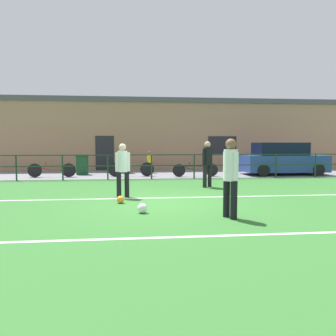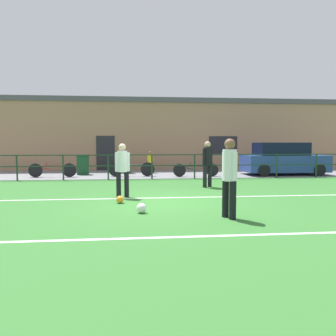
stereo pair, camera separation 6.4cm
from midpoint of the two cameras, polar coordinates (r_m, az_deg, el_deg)
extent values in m
cube|color=#33702D|center=(9.30, -0.96, -6.15)|extent=(60.00, 44.00, 0.04)
cube|color=white|center=(10.09, -1.37, -5.20)|extent=(36.00, 0.11, 0.00)
cube|color=white|center=(6.00, 2.02, -11.88)|extent=(36.00, 0.11, 0.00)
cube|color=slate|center=(17.71, -3.42, -1.03)|extent=(48.00, 5.00, 0.02)
cylinder|color=#193823|center=(16.01, -24.96, 0.02)|extent=(0.07, 0.07, 1.15)
cylinder|color=#193823|center=(15.48, -17.94, 0.08)|extent=(0.07, 0.07, 1.15)
cylinder|color=#193823|center=(15.20, -10.54, 0.14)|extent=(0.07, 0.07, 1.15)
cylinder|color=#193823|center=(15.17, -2.99, 0.20)|extent=(0.07, 0.07, 1.15)
cylinder|color=#193823|center=(15.41, 4.45, 0.26)|extent=(0.07, 0.07, 1.15)
cylinder|color=#193823|center=(15.90, 11.56, 0.31)|extent=(0.07, 0.07, 1.15)
cylinder|color=#193823|center=(16.61, 18.15, 0.35)|extent=(0.07, 0.07, 1.15)
cylinder|color=#193823|center=(17.53, 24.12, 0.39)|extent=(0.07, 0.07, 1.15)
cube|color=#193823|center=(15.14, -3.00, 2.29)|extent=(36.00, 0.04, 0.04)
cube|color=#193823|center=(15.17, -2.99, 0.42)|extent=(36.00, 0.04, 0.04)
cube|color=#A37A5B|center=(21.33, -3.92, 5.44)|extent=(28.00, 2.40, 4.15)
cube|color=#232328|center=(20.18, -11.01, 2.52)|extent=(1.10, 0.04, 2.10)
cube|color=#232328|center=(20.84, 9.32, 3.95)|extent=(1.80, 0.04, 1.10)
cube|color=#4C4C51|center=(21.49, -3.95, 11.39)|extent=(28.00, 2.56, 0.30)
cylinder|color=black|center=(12.62, 7.10, -1.41)|extent=(0.15, 0.15, 0.83)
cylinder|color=black|center=(12.44, 6.25, -1.49)|extent=(0.15, 0.15, 0.83)
cylinder|color=black|center=(12.48, 6.71, 1.99)|extent=(0.30, 0.30, 0.68)
sphere|color=tan|center=(12.47, 6.73, 4.09)|extent=(0.23, 0.23, 0.23)
cylinder|color=black|center=(12.61, 7.31, 1.92)|extent=(0.11, 0.11, 0.61)
cylinder|color=black|center=(12.35, 6.10, 1.88)|extent=(0.11, 0.11, 0.61)
cylinder|color=black|center=(7.58, 9.89, -5.25)|extent=(0.15, 0.15, 0.84)
cylinder|color=black|center=(7.38, 11.11, -5.54)|extent=(0.15, 0.15, 0.84)
cylinder|color=white|center=(7.39, 10.57, 0.50)|extent=(0.31, 0.31, 0.70)
sphere|color=brown|center=(7.37, 10.62, 4.12)|extent=(0.24, 0.24, 0.24)
cylinder|color=white|center=(7.54, 9.70, 0.44)|extent=(0.11, 0.11, 0.62)
cylinder|color=white|center=(7.24, 11.47, 0.25)|extent=(0.11, 0.11, 0.62)
cylinder|color=black|center=(10.23, -8.70, -2.89)|extent=(0.14, 0.14, 0.79)
cylinder|color=black|center=(10.25, -7.33, -2.86)|extent=(0.14, 0.14, 0.79)
cylinder|color=white|center=(10.18, -8.06, 1.14)|extent=(0.29, 0.29, 0.65)
sphere|color=beige|center=(10.16, -8.09, 3.60)|extent=(0.22, 0.22, 0.22)
cylinder|color=white|center=(10.16, -9.05, 1.03)|extent=(0.10, 0.10, 0.58)
cylinder|color=white|center=(10.19, -7.07, 1.06)|extent=(0.10, 0.10, 0.58)
sphere|color=orange|center=(9.28, -8.45, -5.44)|extent=(0.21, 0.21, 0.21)
sphere|color=white|center=(7.95, -4.71, -6.97)|extent=(0.24, 0.24, 0.24)
cylinder|color=#232D4C|center=(18.21, -3.03, 0.04)|extent=(0.10, 0.10, 0.56)
cylinder|color=#232D4C|center=(18.16, -3.55, 0.03)|extent=(0.10, 0.10, 0.56)
cylinder|color=gold|center=(18.15, -3.30, 1.66)|extent=(0.21, 0.21, 0.47)
sphere|color=brown|center=(18.14, -3.30, 2.65)|extent=(0.16, 0.16, 0.16)
cylinder|color=gold|center=(18.19, -2.92, 1.63)|extent=(0.07, 0.07, 0.42)
cylinder|color=gold|center=(18.11, -3.68, 1.61)|extent=(0.07, 0.07, 0.42)
cube|color=#28428E|center=(18.23, 19.30, 0.79)|extent=(4.25, 1.82, 0.86)
cube|color=black|center=(18.11, 18.75, 3.17)|extent=(2.55, 1.53, 0.65)
cylinder|color=black|center=(16.87, 16.11, -0.41)|extent=(0.60, 0.18, 0.60)
cylinder|color=black|center=(18.16, 24.58, -0.31)|extent=(0.60, 0.18, 0.60)
cylinder|color=black|center=(18.49, 14.06, 0.04)|extent=(0.60, 0.18, 0.60)
cylinder|color=black|center=(19.68, 21.99, 0.11)|extent=(0.60, 0.18, 0.60)
cylinder|color=black|center=(16.39, -9.27, -0.26)|extent=(0.70, 0.04, 0.70)
cylinder|color=black|center=(16.38, -3.76, -0.22)|extent=(0.70, 0.04, 0.70)
cube|color=#4C5156|center=(16.35, -6.53, 0.55)|extent=(1.23, 0.04, 0.04)
cube|color=#4C5156|center=(16.36, -7.90, 0.14)|extent=(0.76, 0.03, 0.25)
cylinder|color=#4C5156|center=(16.35, -7.49, 0.89)|extent=(0.03, 0.03, 0.20)
cylinder|color=#4C5156|center=(16.36, -3.77, 0.82)|extent=(0.03, 0.03, 0.28)
cylinder|color=black|center=(16.10, 1.80, -0.41)|extent=(0.63, 0.04, 0.63)
cylinder|color=black|center=(16.41, 7.48, -0.35)|extent=(0.63, 0.04, 0.63)
cube|color=black|center=(16.22, 4.67, 0.34)|extent=(1.28, 0.04, 0.04)
cube|color=black|center=(16.16, 3.24, -0.03)|extent=(0.80, 0.03, 0.23)
cylinder|color=black|center=(16.16, 3.68, 0.68)|extent=(0.03, 0.03, 0.20)
cylinder|color=black|center=(16.39, 7.49, 0.60)|extent=(0.03, 0.03, 0.28)
cylinder|color=black|center=(17.04, -22.24, -0.40)|extent=(0.67, 0.04, 0.67)
cylinder|color=black|center=(16.66, -16.95, -0.37)|extent=(0.67, 0.04, 0.67)
cube|color=maroon|center=(16.82, -19.64, 0.36)|extent=(1.25, 0.04, 0.04)
cube|color=maroon|center=(16.92, -20.95, -0.03)|extent=(0.78, 0.03, 0.24)
cylinder|color=maroon|center=(16.88, -20.58, 0.68)|extent=(0.03, 0.03, 0.20)
cylinder|color=maroon|center=(16.64, -16.97, 0.62)|extent=(0.03, 0.03, 0.28)
cube|color=#194C28|center=(17.75, -14.75, 0.37)|extent=(0.55, 0.46, 0.92)
cube|color=#143D20|center=(17.72, -14.78, 1.98)|extent=(0.58, 0.49, 0.08)
cube|color=#194C28|center=(18.17, -7.60, 0.60)|extent=(0.51, 0.43, 0.94)
cube|color=#143D20|center=(18.15, -7.61, 2.21)|extent=(0.54, 0.46, 0.08)
camera|label=1|loc=(0.03, -90.15, -0.01)|focal=35.10mm
camera|label=2|loc=(0.03, 89.85, 0.01)|focal=35.10mm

